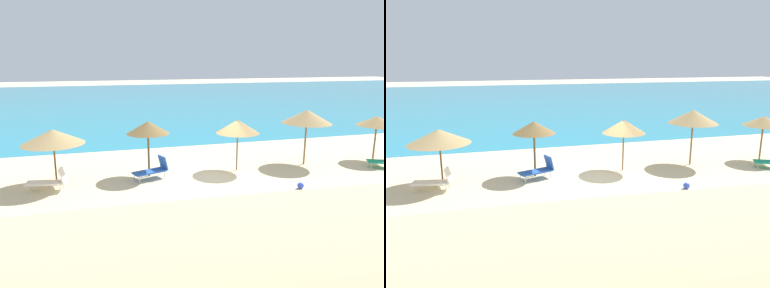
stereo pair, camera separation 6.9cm
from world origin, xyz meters
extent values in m
plane|color=beige|center=(0.00, 0.00, 0.00)|extent=(160.00, 160.00, 0.00)
cube|color=teal|center=(0.00, 34.90, 0.00)|extent=(160.00, 56.79, 0.01)
ellipsoid|color=#C9B586|center=(0.53, -8.21, 0.85)|extent=(52.39, 9.18, 1.70)
cylinder|color=brown|center=(-7.21, 0.88, 1.02)|extent=(0.07, 0.07, 2.04)
cone|color=tan|center=(-7.21, 0.88, 2.21)|extent=(2.67, 2.67, 0.63)
cylinder|color=brown|center=(-3.07, 1.13, 1.11)|extent=(0.10, 0.10, 2.22)
cone|color=olive|center=(-3.07, 1.13, 2.35)|extent=(2.00, 2.00, 0.57)
cylinder|color=brown|center=(1.30, 0.87, 1.03)|extent=(0.07, 0.07, 2.05)
cone|color=#9E7F4C|center=(1.30, 0.87, 2.23)|extent=(2.13, 2.13, 0.65)
cylinder|color=brown|center=(5.15, 0.91, 1.18)|extent=(0.09, 0.09, 2.35)
cone|color=tan|center=(5.15, 0.91, 2.55)|extent=(2.53, 2.53, 0.69)
cylinder|color=brown|center=(9.25, 0.57, 1.04)|extent=(0.09, 0.09, 2.08)
cone|color=#9E7F4C|center=(9.25, 0.57, 2.19)|extent=(2.11, 2.11, 0.53)
cube|color=#199972|center=(8.72, -0.78, 0.31)|extent=(1.66, 1.26, 0.07)
cylinder|color=silver|center=(8.26, -0.24, 0.14)|extent=(0.04, 0.04, 0.28)
cylinder|color=silver|center=(8.01, -0.74, 0.14)|extent=(0.04, 0.04, 0.28)
cube|color=blue|center=(-3.14, 0.59, 0.37)|extent=(1.66, 1.12, 0.07)
cube|color=blue|center=(-2.45, 0.83, 0.70)|extent=(0.43, 0.68, 0.66)
cylinder|color=silver|center=(-3.84, 0.63, 0.17)|extent=(0.04, 0.04, 0.34)
cylinder|color=silver|center=(-3.66, 0.11, 0.17)|extent=(0.04, 0.04, 0.34)
cylinder|color=silver|center=(-2.61, 1.07, 0.17)|extent=(0.04, 0.04, 0.34)
cylinder|color=silver|center=(-2.43, 0.55, 0.17)|extent=(0.04, 0.04, 0.34)
cube|color=white|center=(-7.61, 0.25, 0.37)|extent=(1.63, 0.85, 0.07)
cube|color=white|center=(-6.88, 0.12, 0.68)|extent=(0.32, 0.62, 0.62)
cylinder|color=silver|center=(-8.22, 0.61, 0.17)|extent=(0.04, 0.04, 0.34)
cylinder|color=silver|center=(-8.31, 0.12, 0.17)|extent=(0.04, 0.04, 0.34)
cylinder|color=silver|center=(-6.92, 0.38, 0.17)|extent=(0.04, 0.04, 0.34)
cylinder|color=silver|center=(-7.00, -0.11, 0.17)|extent=(0.04, 0.04, 0.34)
sphere|color=blue|center=(2.92, -2.37, 0.14)|extent=(0.28, 0.28, 0.28)
camera|label=1|loc=(-5.54, -15.35, 5.46)|focal=33.99mm
camera|label=2|loc=(-5.47, -15.37, 5.46)|focal=33.99mm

